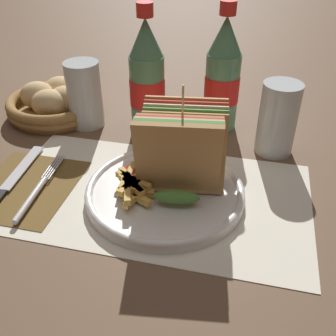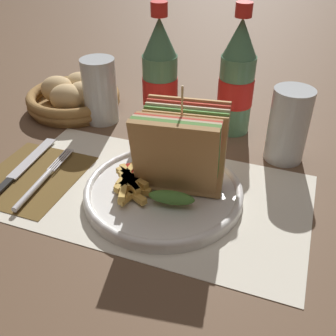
{
  "view_description": "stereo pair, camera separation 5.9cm",
  "coord_description": "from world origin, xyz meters",
  "px_view_note": "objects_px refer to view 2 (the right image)",
  "views": [
    {
      "loc": [
        0.11,
        -0.44,
        0.37
      ],
      "look_at": [
        -0.0,
        0.03,
        0.04
      ],
      "focal_mm": 42.0,
      "sensor_mm": 36.0,
      "label": 1
    },
    {
      "loc": [
        0.17,
        -0.42,
        0.37
      ],
      "look_at": [
        -0.0,
        0.03,
        0.04
      ],
      "focal_mm": 42.0,
      "sensor_mm": 36.0,
      "label": 2
    }
  ],
  "objects_px": {
    "glass_far": "(100,95)",
    "coke_bottle_near": "(160,80)",
    "fork": "(39,182)",
    "glass_near": "(288,130)",
    "plate_main": "(163,191)",
    "bread_basket": "(73,97)",
    "coke_bottle_far": "(237,81)",
    "knife": "(17,172)",
    "club_sandwich": "(181,151)"
  },
  "relations": [
    {
      "from": "coke_bottle_near",
      "to": "bread_basket",
      "type": "bearing_deg",
      "value": 174.7
    },
    {
      "from": "bread_basket",
      "to": "coke_bottle_far",
      "type": "bearing_deg",
      "value": 4.35
    },
    {
      "from": "fork",
      "to": "glass_far",
      "type": "relative_size",
      "value": 1.34
    },
    {
      "from": "plate_main",
      "to": "glass_near",
      "type": "bearing_deg",
      "value": 48.12
    },
    {
      "from": "coke_bottle_near",
      "to": "fork",
      "type": "bearing_deg",
      "value": -114.19
    },
    {
      "from": "glass_near",
      "to": "bread_basket",
      "type": "bearing_deg",
      "value": 174.41
    },
    {
      "from": "fork",
      "to": "plate_main",
      "type": "bearing_deg",
      "value": 8.38
    },
    {
      "from": "club_sandwich",
      "to": "glass_far",
      "type": "distance_m",
      "value": 0.29
    },
    {
      "from": "club_sandwich",
      "to": "bread_basket",
      "type": "distance_m",
      "value": 0.37
    },
    {
      "from": "fork",
      "to": "glass_near",
      "type": "xyz_separation_m",
      "value": [
        0.35,
        0.22,
        0.05
      ]
    },
    {
      "from": "plate_main",
      "to": "fork",
      "type": "distance_m",
      "value": 0.2
    },
    {
      "from": "coke_bottle_near",
      "to": "knife",
      "type": "bearing_deg",
      "value": -125.31
    },
    {
      "from": "glass_far",
      "to": "bread_basket",
      "type": "xyz_separation_m",
      "value": [
        -0.08,
        0.03,
        -0.03
      ]
    },
    {
      "from": "plate_main",
      "to": "coke_bottle_far",
      "type": "distance_m",
      "value": 0.26
    },
    {
      "from": "club_sandwich",
      "to": "coke_bottle_far",
      "type": "height_order",
      "value": "coke_bottle_far"
    },
    {
      "from": "fork",
      "to": "glass_near",
      "type": "distance_m",
      "value": 0.41
    },
    {
      "from": "fork",
      "to": "coke_bottle_near",
      "type": "height_order",
      "value": "coke_bottle_near"
    },
    {
      "from": "glass_far",
      "to": "coke_bottle_near",
      "type": "bearing_deg",
      "value": 3.25
    },
    {
      "from": "club_sandwich",
      "to": "bread_basket",
      "type": "bearing_deg",
      "value": 146.87
    },
    {
      "from": "fork",
      "to": "coke_bottle_far",
      "type": "bearing_deg",
      "value": 45.35
    },
    {
      "from": "bread_basket",
      "to": "glass_far",
      "type": "bearing_deg",
      "value": -17.7
    },
    {
      "from": "fork",
      "to": "bread_basket",
      "type": "xyz_separation_m",
      "value": [
        -0.1,
        0.26,
        0.02
      ]
    },
    {
      "from": "club_sandwich",
      "to": "glass_far",
      "type": "xyz_separation_m",
      "value": [
        -0.23,
        0.17,
        -0.02
      ]
    },
    {
      "from": "knife",
      "to": "glass_far",
      "type": "distance_m",
      "value": 0.23
    },
    {
      "from": "fork",
      "to": "bread_basket",
      "type": "relative_size",
      "value": 0.88
    },
    {
      "from": "knife",
      "to": "coke_bottle_far",
      "type": "xyz_separation_m",
      "value": [
        0.29,
        0.27,
        0.1
      ]
    },
    {
      "from": "plate_main",
      "to": "bread_basket",
      "type": "height_order",
      "value": "bread_basket"
    },
    {
      "from": "coke_bottle_near",
      "to": "glass_near",
      "type": "height_order",
      "value": "coke_bottle_near"
    },
    {
      "from": "coke_bottle_far",
      "to": "glass_far",
      "type": "xyz_separation_m",
      "value": [
        -0.26,
        -0.05,
        -0.05
      ]
    },
    {
      "from": "plate_main",
      "to": "coke_bottle_near",
      "type": "bearing_deg",
      "value": 112.34
    },
    {
      "from": "club_sandwich",
      "to": "fork",
      "type": "relative_size",
      "value": 0.93
    },
    {
      "from": "club_sandwich",
      "to": "glass_near",
      "type": "relative_size",
      "value": 1.25
    },
    {
      "from": "fork",
      "to": "glass_far",
      "type": "distance_m",
      "value": 0.24
    },
    {
      "from": "coke_bottle_near",
      "to": "plate_main",
      "type": "bearing_deg",
      "value": -67.66
    },
    {
      "from": "plate_main",
      "to": "club_sandwich",
      "type": "xyz_separation_m",
      "value": [
        0.02,
        0.02,
        0.07
      ]
    },
    {
      "from": "coke_bottle_near",
      "to": "coke_bottle_far",
      "type": "height_order",
      "value": "same"
    },
    {
      "from": "plate_main",
      "to": "coke_bottle_far",
      "type": "height_order",
      "value": "coke_bottle_far"
    },
    {
      "from": "fork",
      "to": "bread_basket",
      "type": "bearing_deg",
      "value": 105.6
    },
    {
      "from": "plate_main",
      "to": "club_sandwich",
      "type": "height_order",
      "value": "club_sandwich"
    },
    {
      "from": "plate_main",
      "to": "glass_far",
      "type": "xyz_separation_m",
      "value": [
        -0.21,
        0.19,
        0.05
      ]
    },
    {
      "from": "coke_bottle_near",
      "to": "glass_near",
      "type": "distance_m",
      "value": 0.24
    },
    {
      "from": "coke_bottle_near",
      "to": "glass_near",
      "type": "xyz_separation_m",
      "value": [
        0.24,
        -0.02,
        -0.05
      ]
    },
    {
      "from": "plate_main",
      "to": "club_sandwich",
      "type": "bearing_deg",
      "value": 38.43
    },
    {
      "from": "coke_bottle_near",
      "to": "bread_basket",
      "type": "height_order",
      "value": "coke_bottle_near"
    },
    {
      "from": "coke_bottle_far",
      "to": "plate_main",
      "type": "bearing_deg",
      "value": -101.75
    },
    {
      "from": "coke_bottle_near",
      "to": "glass_far",
      "type": "height_order",
      "value": "coke_bottle_near"
    },
    {
      "from": "plate_main",
      "to": "glass_far",
      "type": "distance_m",
      "value": 0.28
    },
    {
      "from": "fork",
      "to": "coke_bottle_far",
      "type": "height_order",
      "value": "coke_bottle_far"
    },
    {
      "from": "club_sandwich",
      "to": "knife",
      "type": "distance_m",
      "value": 0.28
    },
    {
      "from": "plate_main",
      "to": "coke_bottle_far",
      "type": "bearing_deg",
      "value": 78.25
    }
  ]
}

